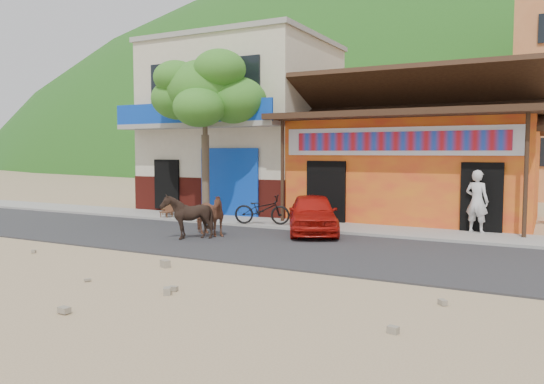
% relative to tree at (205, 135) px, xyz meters
% --- Properties ---
extents(ground, '(120.00, 120.00, 0.00)m').
position_rel_tree_xyz_m(ground, '(4.60, -5.80, -3.12)').
color(ground, '#9E825B').
rests_on(ground, ground).
extents(road, '(60.00, 5.00, 0.04)m').
position_rel_tree_xyz_m(road, '(4.60, -3.30, -3.10)').
color(road, '#28282B').
rests_on(road, ground).
extents(sidewalk, '(60.00, 2.00, 0.12)m').
position_rel_tree_xyz_m(sidewalk, '(4.60, 0.20, -3.06)').
color(sidewalk, gray).
rests_on(sidewalk, ground).
extents(dance_club, '(8.00, 6.00, 3.60)m').
position_rel_tree_xyz_m(dance_club, '(6.60, 4.20, -1.32)').
color(dance_club, orange).
rests_on(dance_club, ground).
extents(cafe_building, '(7.00, 6.00, 7.00)m').
position_rel_tree_xyz_m(cafe_building, '(-0.90, 4.20, 0.38)').
color(cafe_building, beige).
rests_on(cafe_building, ground).
extents(hillside, '(100.00, 40.00, 24.00)m').
position_rel_tree_xyz_m(hillside, '(4.60, 64.20, 8.88)').
color(hillside, '#194C14').
rests_on(hillside, ground).
extents(tree, '(3.00, 3.00, 6.00)m').
position_rel_tree_xyz_m(tree, '(0.00, 0.00, 0.00)').
color(tree, '#2D721E').
rests_on(tree, sidewalk).
extents(cow_tan, '(1.58, 1.06, 1.23)m').
position_rel_tree_xyz_m(cow_tan, '(2.10, -2.89, -2.47)').
color(cow_tan, brown).
rests_on(cow_tan, road).
extents(cow_dark, '(1.23, 1.10, 1.29)m').
position_rel_tree_xyz_m(cow_dark, '(1.95, -3.71, -2.43)').
color(cow_dark, black).
rests_on(cow_dark, road).
extents(red_car, '(2.84, 3.80, 1.20)m').
position_rel_tree_xyz_m(red_car, '(4.63, -1.00, -2.48)').
color(red_car, '#B3130C').
rests_on(red_car, road).
extents(scooter, '(1.97, 1.15, 0.98)m').
position_rel_tree_xyz_m(scooter, '(2.60, -0.50, -2.51)').
color(scooter, black).
rests_on(scooter, sidewalk).
extents(pedestrian, '(0.78, 0.63, 1.86)m').
position_rel_tree_xyz_m(pedestrian, '(9.10, 0.90, -2.07)').
color(pedestrian, silver).
rests_on(pedestrian, sidewalk).
extents(cafe_chair_left, '(0.51, 0.51, 0.92)m').
position_rel_tree_xyz_m(cafe_chair_left, '(-1.86, 0.21, -2.54)').
color(cafe_chair_left, '#492B18').
rests_on(cafe_chair_left, sidewalk).
extents(cafe_chair_right, '(0.38, 0.38, 0.78)m').
position_rel_tree_xyz_m(cafe_chair_right, '(-1.40, -0.50, -2.61)').
color(cafe_chair_right, '#4F301A').
rests_on(cafe_chair_right, sidewalk).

